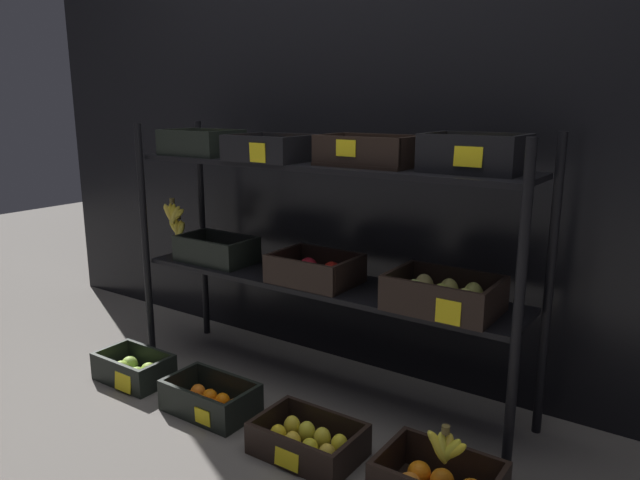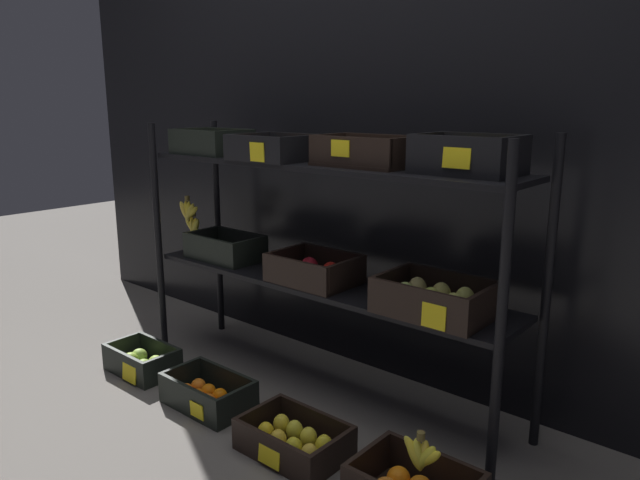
# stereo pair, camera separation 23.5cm
# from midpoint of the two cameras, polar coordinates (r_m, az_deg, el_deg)

# --- Properties ---
(ground_plane) EXTENTS (10.00, 10.00, 0.00)m
(ground_plane) POSITION_cam_midpoint_polar(r_m,az_deg,el_deg) (2.58, -2.69, -14.04)
(ground_plane) COLOR #605B56
(storefront_wall) EXTENTS (4.07, 0.12, 2.31)m
(storefront_wall) POSITION_cam_midpoint_polar(r_m,az_deg,el_deg) (2.60, 2.20, 12.66)
(storefront_wall) COLOR black
(storefront_wall) RESTS_ON ground_plane
(display_rack) EXTENTS (1.81, 0.39, 1.08)m
(display_rack) POSITION_cam_midpoint_polar(r_m,az_deg,el_deg) (2.32, -2.82, 2.02)
(display_rack) COLOR black
(display_rack) RESTS_ON ground_plane
(crate_ground_apple_green) EXTENTS (0.32, 0.21, 0.12)m
(crate_ground_apple_green) POSITION_cam_midpoint_polar(r_m,az_deg,el_deg) (2.78, -19.70, -11.63)
(crate_ground_apple_green) COLOR black
(crate_ground_apple_green) RESTS_ON ground_plane
(crate_ground_tangerine) EXTENTS (0.36, 0.22, 0.12)m
(crate_ground_tangerine) POSITION_cam_midpoint_polar(r_m,az_deg,el_deg) (2.45, -13.21, -14.76)
(crate_ground_tangerine) COLOR black
(crate_ground_tangerine) RESTS_ON ground_plane
(crate_ground_lemon) EXTENTS (0.36, 0.25, 0.11)m
(crate_ground_lemon) POSITION_cam_midpoint_polar(r_m,az_deg,el_deg) (2.15, -4.46, -18.69)
(crate_ground_lemon) COLOR black
(crate_ground_lemon) RESTS_ON ground_plane
(banana_bunch_loose) EXTENTS (0.14, 0.04, 0.13)m
(banana_bunch_loose) POSITION_cam_midpoint_polar(r_m,az_deg,el_deg) (1.86, 8.13, -19.12)
(banana_bunch_loose) COLOR brown
(banana_bunch_loose) RESTS_ON crate_ground_orange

